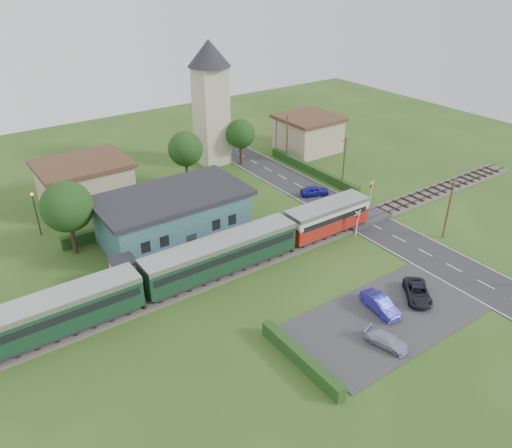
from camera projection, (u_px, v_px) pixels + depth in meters
ground at (309, 253)px, 52.24m from camera, size 120.00×120.00×0.00m
railway_track at (297, 244)px, 53.62m from camera, size 76.00×3.20×0.49m
road at (375, 226)px, 57.26m from camera, size 6.00×70.00×0.05m
car_park at (386, 318)px, 42.82m from camera, size 17.00×9.00×0.08m
crossing_deck at (363, 218)px, 58.61m from camera, size 6.20×3.40×0.45m
platform at (201, 259)px, 50.84m from camera, size 30.00×3.00×0.45m
equipment_hut at (124, 271)px, 46.08m from camera, size 2.30×2.30×2.55m
station_building at (173, 216)px, 53.83m from camera, size 16.00×9.00×5.30m
train at (192, 265)px, 46.28m from camera, size 43.20×2.90×3.40m
church_tower at (210, 94)px, 70.03m from camera, size 6.00×6.00×17.60m
house_west at (85, 183)px, 61.35m from camera, size 10.80×8.80×5.50m
house_east at (308, 133)px, 78.25m from camera, size 8.80×8.80×5.50m
hedge_carpark at (301, 358)px, 37.77m from camera, size 0.80×9.00×1.20m
hedge_roadside at (312, 170)px, 70.62m from camera, size 0.80×18.00×1.20m
hedge_station at (157, 216)px, 58.05m from camera, size 22.00×0.80×1.30m
tree_a at (67, 207)px, 49.67m from camera, size 5.20×5.20×8.00m
tree_b at (185, 149)px, 65.39m from camera, size 4.60×4.60×7.34m
tree_c at (241, 134)px, 72.04m from camera, size 4.20×4.20×6.78m
utility_pole_b at (448, 208)px, 53.34m from camera, size 1.40×0.22×7.00m
utility_pole_c at (344, 163)px, 64.86m from camera, size 1.40×0.22×7.00m
utility_pole_d at (287, 138)px, 73.49m from camera, size 1.40×0.22×7.00m
crossing_signal_near at (357, 220)px, 54.14m from camera, size 0.84×0.28×3.28m
crossing_signal_far at (371, 189)px, 61.23m from camera, size 0.84×0.28×3.28m
streetlamp_west at (36, 211)px, 54.10m from camera, size 0.30×0.30×5.15m
streetlamp_east at (276, 131)px, 78.28m from camera, size 0.30×0.30×5.15m
car_on_road at (315, 191)px, 64.29m from camera, size 3.95×2.72×1.25m
car_park_blue at (380, 304)px, 43.38m from camera, size 1.99×4.26×1.35m
car_park_silver at (386, 340)px, 39.55m from camera, size 2.36×3.85×1.04m
car_park_dark at (418, 292)px, 45.01m from camera, size 4.34×4.64×1.21m
pedestrian_near at (271, 228)px, 54.31m from camera, size 0.64×0.43×1.73m
pedestrian_far at (159, 266)px, 47.84m from camera, size 0.77×0.88×1.52m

